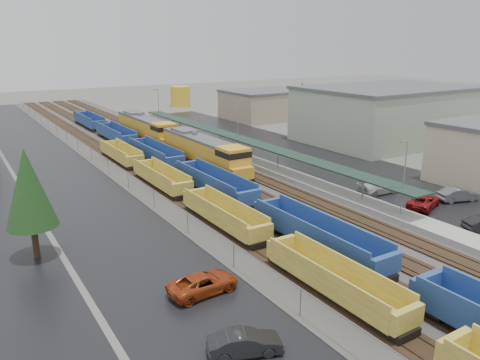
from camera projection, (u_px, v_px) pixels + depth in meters
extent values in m
cube|color=#302D2B|center=(153.00, 153.00, 73.34)|extent=(20.00, 160.00, 0.08)
cube|color=black|center=(115.00, 157.00, 70.25)|extent=(2.60, 160.00, 0.15)
cube|color=#473326|center=(111.00, 157.00, 69.85)|extent=(0.08, 160.00, 0.07)
cube|color=#473326|center=(120.00, 156.00, 70.59)|extent=(0.08, 160.00, 0.07)
cube|color=black|center=(141.00, 154.00, 72.29)|extent=(2.60, 160.00, 0.15)
cube|color=#473326|center=(136.00, 154.00, 71.89)|extent=(0.08, 160.00, 0.07)
cube|color=#473326|center=(145.00, 153.00, 72.63)|extent=(0.08, 160.00, 0.07)
cube|color=black|center=(165.00, 151.00, 74.33)|extent=(2.60, 160.00, 0.15)
cube|color=#473326|center=(160.00, 151.00, 73.94)|extent=(0.08, 160.00, 0.07)
cube|color=#473326|center=(169.00, 150.00, 74.67)|extent=(0.08, 160.00, 0.07)
cube|color=black|center=(187.00, 148.00, 76.37)|extent=(2.60, 160.00, 0.15)
cube|color=#473326|center=(183.00, 148.00, 75.98)|extent=(0.08, 160.00, 0.07)
cube|color=#473326|center=(191.00, 147.00, 76.71)|extent=(0.08, 160.00, 0.07)
cube|color=black|center=(53.00, 166.00, 65.70)|extent=(10.00, 160.00, 0.02)
cube|color=black|center=(288.00, 151.00, 74.92)|extent=(16.00, 100.00, 0.02)
cube|color=#9E9B93|center=(238.00, 156.00, 69.97)|extent=(3.00, 80.00, 0.70)
cylinder|color=gray|center=(363.00, 189.00, 49.21)|extent=(0.16, 0.16, 2.40)
cylinder|color=gray|center=(278.00, 160.00, 61.41)|extent=(0.16, 0.16, 2.40)
cylinder|color=gray|center=(221.00, 141.00, 73.61)|extent=(0.16, 0.16, 2.40)
cylinder|color=gray|center=(180.00, 127.00, 85.80)|extent=(0.16, 0.16, 2.40)
cylinder|color=gray|center=(150.00, 117.00, 98.00)|extent=(0.16, 0.16, 2.40)
cube|color=#1B3026|center=(238.00, 138.00, 69.18)|extent=(2.60, 65.00, 0.15)
cylinder|color=gray|center=(404.00, 181.00, 44.56)|extent=(0.12, 0.12, 8.00)
cube|color=gray|center=(404.00, 141.00, 43.21)|extent=(1.00, 0.15, 0.12)
cylinder|color=gray|center=(238.00, 132.00, 68.95)|extent=(0.12, 0.12, 8.00)
cube|color=gray|center=(235.00, 106.00, 67.61)|extent=(1.00, 0.15, 0.12)
cylinder|color=gray|center=(159.00, 109.00, 93.35)|extent=(0.12, 0.12, 8.00)
cube|color=gray|center=(155.00, 90.00, 92.00)|extent=(1.00, 0.15, 0.12)
cylinder|color=gray|center=(300.00, 303.00, 29.19)|extent=(0.08, 0.08, 2.00)
cylinder|color=gray|center=(234.00, 256.00, 35.70)|extent=(0.08, 0.08, 2.00)
cylinder|color=gray|center=(188.00, 223.00, 42.21)|extent=(0.08, 0.08, 2.00)
cylinder|color=gray|center=(154.00, 199.00, 48.71)|extent=(0.08, 0.08, 2.00)
cylinder|color=gray|center=(128.00, 181.00, 55.22)|extent=(0.08, 0.08, 2.00)
cylinder|color=gray|center=(108.00, 166.00, 61.72)|extent=(0.08, 0.08, 2.00)
cylinder|color=gray|center=(91.00, 155.00, 68.23)|extent=(0.08, 0.08, 2.00)
cylinder|color=gray|center=(78.00, 145.00, 74.73)|extent=(0.08, 0.08, 2.00)
cylinder|color=gray|center=(66.00, 137.00, 81.24)|extent=(0.08, 0.08, 2.00)
cylinder|color=gray|center=(57.00, 130.00, 87.75)|extent=(0.08, 0.08, 2.00)
cylinder|color=gray|center=(48.00, 124.00, 94.25)|extent=(0.08, 0.08, 2.00)
cylinder|color=gray|center=(41.00, 119.00, 100.76)|extent=(0.08, 0.08, 2.00)
cylinder|color=gray|center=(34.00, 114.00, 107.26)|extent=(0.08, 0.08, 2.00)
cylinder|color=gray|center=(29.00, 110.00, 113.77)|extent=(0.08, 0.08, 2.00)
cylinder|color=gray|center=(24.00, 107.00, 120.27)|extent=(0.08, 0.08, 2.00)
cylinder|color=gray|center=(19.00, 104.00, 126.78)|extent=(0.08, 0.08, 2.00)
cube|color=gray|center=(91.00, 148.00, 67.95)|extent=(0.05, 160.00, 0.05)
cube|color=#A0B79B|center=(390.00, 115.00, 82.75)|extent=(30.00, 20.00, 9.00)
cube|color=#59595B|center=(392.00, 88.00, 81.42)|extent=(30.60, 20.40, 0.50)
cube|color=tan|center=(267.00, 105.00, 107.15)|extent=(18.00, 14.00, 6.00)
cube|color=#59595B|center=(267.00, 91.00, 106.24)|extent=(18.36, 14.28, 0.50)
ellipsoid|color=#495B47|center=(111.00, 81.00, 215.75)|extent=(196.00, 140.00, 25.20)
ellipsoid|color=#495B47|center=(230.00, 75.00, 259.60)|extent=(168.00, 120.00, 21.60)
cylinder|color=#332316|center=(35.00, 242.00, 37.36)|extent=(0.50, 0.50, 2.70)
cone|color=black|center=(28.00, 188.00, 36.10)|extent=(3.96, 3.96, 6.30)
cylinder|color=#332316|center=(300.00, 129.00, 85.60)|extent=(0.50, 0.50, 3.00)
cone|color=black|center=(301.00, 102.00, 84.20)|extent=(4.40, 4.40, 7.00)
cube|color=black|center=(202.00, 164.00, 63.69)|extent=(3.15, 21.00, 0.42)
cube|color=orange|center=(198.00, 149.00, 64.04)|extent=(2.94, 16.80, 3.15)
cube|color=orange|center=(233.00, 162.00, 56.47)|extent=(3.15, 3.36, 3.57)
cube|color=black|center=(233.00, 153.00, 56.18)|extent=(3.20, 3.41, 0.74)
cube|color=orange|center=(242.00, 174.00, 55.23)|extent=(2.94, 1.05, 1.47)
cube|color=#59595B|center=(198.00, 137.00, 63.57)|extent=(2.99, 16.80, 0.37)
cube|color=maroon|center=(189.00, 160.00, 63.63)|extent=(0.04, 16.80, 0.37)
cube|color=maroon|center=(208.00, 157.00, 65.16)|extent=(0.04, 16.80, 0.37)
cube|color=black|center=(202.00, 167.00, 63.81)|extent=(2.31, 6.30, 0.63)
cube|color=black|center=(230.00, 178.00, 57.80)|extent=(2.52, 4.20, 0.53)
cube|color=black|center=(179.00, 155.00, 69.75)|extent=(2.52, 4.20, 0.53)
cylinder|color=#59595B|center=(194.00, 134.00, 64.34)|extent=(0.74, 0.74, 0.53)
cube|color=#59595B|center=(185.00, 131.00, 66.92)|extent=(2.52, 4.20, 0.53)
cube|color=black|center=(146.00, 138.00, 80.77)|extent=(3.15, 21.00, 0.42)
cube|color=orange|center=(143.00, 127.00, 81.12)|extent=(2.94, 16.80, 3.15)
cube|color=orange|center=(164.00, 134.00, 73.55)|extent=(3.15, 3.36, 3.57)
cube|color=black|center=(164.00, 128.00, 73.25)|extent=(3.20, 3.41, 0.74)
cube|color=orange|center=(169.00, 143.00, 72.30)|extent=(2.94, 1.05, 1.47)
cube|color=#59595B|center=(142.00, 118.00, 80.65)|extent=(2.99, 16.80, 0.37)
cube|color=maroon|center=(135.00, 135.00, 80.71)|extent=(0.04, 16.80, 0.37)
cube|color=maroon|center=(151.00, 133.00, 82.23)|extent=(0.04, 16.80, 0.37)
cube|color=black|center=(146.00, 141.00, 80.88)|extent=(2.31, 6.30, 0.63)
cube|color=black|center=(163.00, 148.00, 74.88)|extent=(2.52, 4.20, 0.53)
cube|color=black|center=(131.00, 133.00, 86.83)|extent=(2.52, 4.20, 0.53)
cylinder|color=#59595B|center=(140.00, 115.00, 81.42)|extent=(0.74, 0.74, 0.53)
cube|color=#59595B|center=(134.00, 113.00, 83.99)|extent=(2.52, 4.20, 0.53)
cube|color=#A3862D|center=(453.00, 346.00, 24.22)|extent=(2.48, 0.48, 1.33)
cube|color=#A3862D|center=(334.00, 286.00, 31.62)|extent=(2.48, 11.46, 0.24)
cube|color=#A3862D|center=(321.00, 279.00, 30.77)|extent=(0.14, 11.46, 1.72)
cube|color=#A3862D|center=(348.00, 270.00, 31.99)|extent=(0.14, 11.46, 1.72)
cube|color=#A3862D|center=(407.00, 319.00, 26.62)|extent=(2.48, 0.48, 1.33)
cube|color=#A3862D|center=(281.00, 246.00, 36.25)|extent=(2.48, 0.48, 1.33)
cube|color=black|center=(396.00, 328.00, 27.43)|extent=(1.91, 2.10, 0.48)
cube|color=black|center=(286.00, 260.00, 35.97)|extent=(1.91, 2.10, 0.48)
cube|color=#A3862D|center=(224.00, 219.00, 43.65)|extent=(2.48, 11.46, 0.24)
cube|color=#A3862D|center=(213.00, 213.00, 42.80)|extent=(0.14, 11.46, 1.72)
cube|color=#A3862D|center=(235.00, 208.00, 44.02)|extent=(0.14, 11.46, 1.72)
cube|color=#A3862D|center=(260.00, 233.00, 38.65)|extent=(2.48, 0.48, 1.33)
cube|color=#A3862D|center=(195.00, 196.00, 48.27)|extent=(2.48, 0.48, 1.33)
cube|color=black|center=(255.00, 241.00, 39.46)|extent=(1.91, 2.10, 0.48)
cube|color=black|center=(198.00, 206.00, 48.00)|extent=(1.91, 2.10, 0.48)
cube|color=#A3862D|center=(162.00, 181.00, 55.68)|extent=(2.48, 11.46, 0.24)
cube|color=#A3862D|center=(152.00, 176.00, 54.83)|extent=(0.14, 11.46, 1.72)
cube|color=#A3862D|center=(170.00, 173.00, 56.04)|extent=(0.14, 11.46, 1.72)
cube|color=#A3862D|center=(183.00, 188.00, 50.68)|extent=(2.48, 0.48, 1.33)
cube|color=#A3862D|center=(143.00, 165.00, 60.30)|extent=(2.48, 0.48, 1.33)
cube|color=black|center=(180.00, 195.00, 51.49)|extent=(1.91, 2.10, 0.48)
cube|color=black|center=(146.00, 174.00, 60.03)|extent=(1.91, 2.10, 0.48)
cube|color=#A3862D|center=(121.00, 157.00, 67.71)|extent=(2.48, 11.46, 0.24)
cube|color=#A3862D|center=(113.00, 152.00, 66.86)|extent=(0.14, 11.46, 1.72)
cube|color=#A3862D|center=(129.00, 150.00, 68.07)|extent=(0.14, 11.46, 1.72)
cube|color=#A3862D|center=(135.00, 161.00, 62.71)|extent=(2.48, 0.48, 1.33)
cube|color=#A3862D|center=(109.00, 145.00, 72.33)|extent=(2.48, 0.48, 1.33)
cube|color=black|center=(134.00, 166.00, 63.52)|extent=(1.91, 2.10, 0.48)
cube|color=black|center=(110.00, 152.00, 72.06)|extent=(1.91, 2.10, 0.48)
cube|color=navy|center=(426.00, 285.00, 30.06)|extent=(2.76, 0.53, 1.49)
cube|color=black|center=(434.00, 305.00, 29.75)|extent=(2.12, 2.34, 0.53)
cube|color=navy|center=(317.00, 240.00, 38.76)|extent=(2.76, 13.89, 0.27)
cube|color=navy|center=(305.00, 233.00, 37.82)|extent=(0.16, 13.89, 1.91)
cube|color=navy|center=(330.00, 226.00, 39.17)|extent=(0.16, 13.89, 1.91)
cube|color=navy|center=(386.00, 266.00, 32.73)|extent=(2.76, 0.53, 1.49)
cube|color=navy|center=(267.00, 207.00, 44.38)|extent=(2.76, 0.53, 1.49)
cube|color=black|center=(376.00, 275.00, 33.63)|extent=(2.12, 2.34, 0.53)
cube|color=black|center=(272.00, 220.00, 44.07)|extent=(2.12, 2.34, 0.53)
cube|color=navy|center=(214.00, 187.00, 53.08)|extent=(2.76, 13.89, 0.27)
cube|color=navy|center=(203.00, 181.00, 52.14)|extent=(0.16, 13.89, 1.91)
cube|color=navy|center=(224.00, 178.00, 53.49)|extent=(0.16, 13.89, 1.91)
cube|color=navy|center=(248.00, 198.00, 47.05)|extent=(2.76, 0.53, 1.49)
cube|color=navy|center=(186.00, 168.00, 58.69)|extent=(2.76, 0.53, 1.49)
cube|color=black|center=(244.00, 206.00, 47.95)|extent=(2.12, 2.34, 0.53)
cube|color=black|center=(189.00, 177.00, 58.39)|extent=(2.12, 2.34, 0.53)
cube|color=navy|center=(155.00, 157.00, 67.40)|extent=(2.76, 13.89, 0.27)
cube|color=navy|center=(146.00, 152.00, 66.46)|extent=(0.16, 13.89, 1.91)
cube|color=navy|center=(163.00, 149.00, 67.81)|extent=(0.16, 13.89, 1.91)
cube|color=navy|center=(175.00, 162.00, 61.37)|extent=(2.76, 0.53, 1.49)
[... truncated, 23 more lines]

